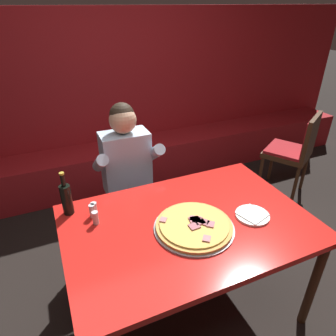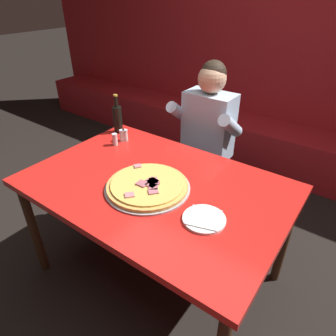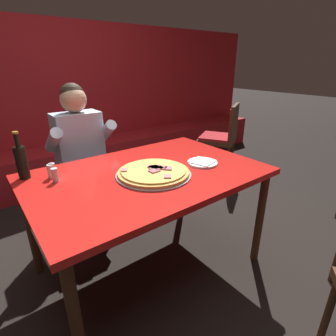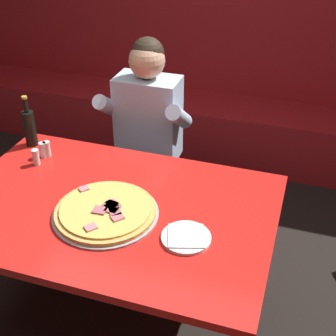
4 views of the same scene
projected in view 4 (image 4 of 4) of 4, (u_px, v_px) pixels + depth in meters
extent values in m
plane|color=black|center=(121.00, 317.00, 2.55)|extent=(24.00, 24.00, 0.00)
cube|color=#A3191E|center=(220.00, 32.00, 3.78)|extent=(6.80, 0.16, 1.90)
cube|color=#A3191E|center=(206.00, 128.00, 3.92)|extent=(6.46, 0.48, 0.46)
cylinder|color=#422816|center=(44.00, 196.00, 2.89)|extent=(0.06, 0.06, 0.72)
cylinder|color=#422816|center=(265.00, 242.00, 2.53)|extent=(0.06, 0.06, 0.72)
cube|color=red|center=(112.00, 209.00, 2.15)|extent=(1.48, 0.99, 0.04)
cylinder|color=#9E9EA3|center=(105.00, 214.00, 2.08)|extent=(0.47, 0.47, 0.01)
cylinder|color=gold|center=(105.00, 211.00, 2.08)|extent=(0.45, 0.45, 0.02)
cylinder|color=#E0B251|center=(105.00, 209.00, 2.07)|extent=(0.41, 0.41, 0.01)
cube|color=#A85B66|center=(115.00, 212.00, 2.03)|extent=(0.07, 0.07, 0.01)
cube|color=#C6757A|center=(84.00, 189.00, 2.18)|extent=(0.06, 0.06, 0.01)
cube|color=#B76670|center=(113.00, 204.00, 2.08)|extent=(0.08, 0.07, 0.01)
cube|color=#C6757A|center=(91.00, 227.00, 1.95)|extent=(0.06, 0.06, 0.01)
cube|color=#A85B66|center=(115.00, 207.00, 2.06)|extent=(0.05, 0.04, 0.01)
cube|color=#B76670|center=(111.00, 210.00, 2.05)|extent=(0.06, 0.04, 0.01)
cube|color=#A85B66|center=(100.00, 210.00, 2.04)|extent=(0.06, 0.05, 0.01)
cube|color=#A85B66|center=(110.00, 205.00, 2.08)|extent=(0.07, 0.07, 0.01)
cube|color=#B76670|center=(118.00, 217.00, 2.00)|extent=(0.07, 0.07, 0.01)
cube|color=#B76670|center=(111.00, 205.00, 2.07)|extent=(0.06, 0.06, 0.01)
cylinder|color=white|center=(186.00, 238.00, 1.95)|extent=(0.21, 0.21, 0.01)
cube|color=white|center=(186.00, 236.00, 1.94)|extent=(0.19, 0.19, 0.01)
cylinder|color=black|center=(30.00, 129.00, 2.56)|extent=(0.07, 0.07, 0.20)
cylinder|color=black|center=(26.00, 105.00, 2.48)|extent=(0.03, 0.03, 0.08)
cylinder|color=#B29933|center=(24.00, 97.00, 2.46)|extent=(0.03, 0.03, 0.01)
cylinder|color=silver|center=(43.00, 151.00, 2.48)|extent=(0.04, 0.04, 0.07)
cylinder|color=silver|center=(44.00, 153.00, 2.49)|extent=(0.03, 0.03, 0.04)
cylinder|color=silver|center=(42.00, 144.00, 2.46)|extent=(0.04, 0.04, 0.01)
cylinder|color=silver|center=(47.00, 150.00, 2.49)|extent=(0.04, 0.04, 0.07)
cylinder|color=#B23323|center=(48.00, 152.00, 2.50)|extent=(0.03, 0.03, 0.04)
cylinder|color=silver|center=(46.00, 143.00, 2.47)|extent=(0.04, 0.04, 0.01)
cylinder|color=silver|center=(36.00, 158.00, 2.42)|extent=(0.04, 0.04, 0.07)
cylinder|color=#516B33|center=(36.00, 161.00, 2.43)|extent=(0.03, 0.03, 0.04)
cylinder|color=silver|center=(35.00, 151.00, 2.40)|extent=(0.04, 0.04, 0.01)
ellipsoid|color=black|center=(121.00, 237.00, 3.04)|extent=(0.11, 0.24, 0.09)
ellipsoid|color=black|center=(150.00, 244.00, 2.98)|extent=(0.11, 0.24, 0.09)
cylinder|color=#282833|center=(119.00, 215.00, 2.94)|extent=(0.11, 0.11, 0.43)
cylinder|color=#282833|center=(149.00, 221.00, 2.88)|extent=(0.11, 0.11, 0.43)
cube|color=#282833|center=(138.00, 172.00, 2.84)|extent=(0.34, 0.40, 0.12)
cube|color=silver|center=(148.00, 118.00, 2.85)|extent=(0.38, 0.22, 0.52)
cylinder|color=silver|center=(109.00, 107.00, 2.80)|extent=(0.09, 0.30, 0.25)
cylinder|color=silver|center=(179.00, 117.00, 2.69)|extent=(0.09, 0.30, 0.25)
sphere|color=#D6A884|center=(147.00, 60.00, 2.65)|extent=(0.21, 0.21, 0.21)
sphere|color=#2D2319|center=(148.00, 54.00, 2.65)|extent=(0.19, 0.19, 0.19)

